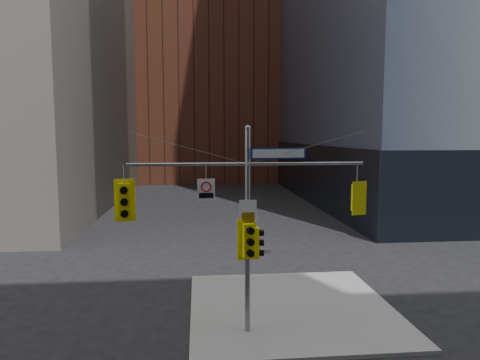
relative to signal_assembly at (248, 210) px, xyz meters
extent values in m
cube|color=gray|center=(2.00, 2.01, -4.34)|extent=(8.00, 8.00, 0.15)
cube|color=black|center=(28.00, 30.01, -1.42)|extent=(36.40, 36.40, 6.00)
cube|color=maroon|center=(0.00, 56.01, 9.58)|extent=(26.00, 20.00, 28.00)
cylinder|color=gray|center=(0.00, 0.01, -0.82)|extent=(0.18, 0.18, 7.20)
sphere|color=gray|center=(0.00, 0.01, 2.78)|extent=(0.20, 0.20, 0.20)
cylinder|color=gray|center=(-2.00, 0.01, 1.58)|extent=(4.00, 0.11, 0.11)
cylinder|color=gray|center=(2.00, 0.01, 1.58)|extent=(4.00, 0.11, 0.11)
cylinder|color=gray|center=(0.00, -0.34, 1.58)|extent=(0.10, 0.70, 0.10)
cylinder|color=gray|center=(-2.00, 0.01, 2.13)|extent=(4.00, 0.02, 1.12)
cylinder|color=gray|center=(2.00, 0.01, 2.13)|extent=(4.00, 0.02, 1.12)
cube|color=#FFED0D|center=(-4.09, 0.01, 0.38)|extent=(0.40, 0.31, 1.16)
cube|color=#FFED0D|center=(-4.11, 0.20, 0.38)|extent=(0.69, 0.12, 1.44)
cylinder|color=black|center=(-4.06, -0.21, 0.77)|extent=(0.26, 0.20, 0.24)
cylinder|color=black|center=(-4.07, -0.12, 0.77)|extent=(0.21, 0.05, 0.21)
cylinder|color=black|center=(-4.06, -0.21, 0.38)|extent=(0.26, 0.20, 0.24)
cylinder|color=black|center=(-4.07, -0.12, 0.38)|extent=(0.21, 0.05, 0.21)
cylinder|color=black|center=(-4.06, -0.21, 0.00)|extent=(0.26, 0.20, 0.24)
cylinder|color=black|center=(-4.07, -0.12, 0.00)|extent=(0.21, 0.05, 0.21)
cube|color=#FFED0D|center=(3.82, 0.01, 0.38)|extent=(0.35, 0.28, 0.94)
cube|color=#FFED0D|center=(3.86, -0.15, 0.38)|extent=(0.55, 0.17, 1.16)
cylinder|color=black|center=(3.77, 0.18, 0.70)|extent=(0.23, 0.19, 0.20)
cylinder|color=black|center=(3.79, 0.11, 0.70)|extent=(0.17, 0.06, 0.17)
cylinder|color=black|center=(3.77, 0.18, 0.38)|extent=(0.23, 0.19, 0.20)
cylinder|color=black|center=(3.79, 0.11, 0.38)|extent=(0.17, 0.06, 0.17)
cylinder|color=black|center=(3.77, 0.18, 0.07)|extent=(0.23, 0.19, 0.20)
cylinder|color=black|center=(3.79, 0.11, 0.07)|extent=(0.17, 0.06, 0.17)
cube|color=#FFED0D|center=(0.28, 0.01, -1.13)|extent=(0.28, 0.37, 1.06)
cylinder|color=black|center=(0.48, -0.01, -0.78)|extent=(0.18, 0.24, 0.22)
cylinder|color=black|center=(0.40, -0.01, -0.78)|extent=(0.04, 0.19, 0.19)
cylinder|color=black|center=(0.48, -0.01, -1.13)|extent=(0.18, 0.24, 0.22)
cylinder|color=black|center=(0.40, -0.01, -1.13)|extent=(0.04, 0.19, 0.19)
cylinder|color=black|center=(0.48, -0.01, -1.49)|extent=(0.18, 0.24, 0.22)
cylinder|color=black|center=(0.40, -0.01, -1.49)|extent=(0.04, 0.19, 0.19)
cube|color=#FFED0D|center=(0.00, -0.27, -0.98)|extent=(0.41, 0.33, 1.14)
cube|color=#FFED0D|center=(-0.04, -0.08, -0.98)|extent=(0.67, 0.17, 1.41)
cylinder|color=black|center=(0.04, -0.49, -0.60)|extent=(0.27, 0.22, 0.24)
cylinder|color=black|center=(0.02, -0.40, -0.60)|extent=(0.21, 0.06, 0.21)
cylinder|color=black|center=(0.04, -0.49, -0.98)|extent=(0.27, 0.22, 0.24)
cylinder|color=black|center=(0.02, -0.40, -0.98)|extent=(0.21, 0.06, 0.21)
cylinder|color=black|center=(0.04, -0.49, -1.36)|extent=(0.27, 0.22, 0.24)
cylinder|color=#0CE559|center=(0.02, -0.40, -1.36)|extent=(0.21, 0.06, 0.21)
cube|color=navy|center=(1.05, 0.01, 1.93)|extent=(1.92, 0.28, 0.38)
cube|color=silver|center=(1.05, -0.02, 1.93)|extent=(1.80, 0.24, 0.29)
cube|color=silver|center=(-1.40, -0.01, 0.73)|extent=(0.59, 0.04, 0.73)
torus|color=#B20A0A|center=(-1.40, -0.03, 0.83)|extent=(0.36, 0.06, 0.36)
cube|color=black|center=(-1.40, -0.03, 0.54)|extent=(0.49, 0.02, 0.18)
cube|color=silver|center=(0.00, -0.11, 0.00)|extent=(0.59, 0.06, 0.77)
cube|color=#D88C00|center=(0.00, -0.13, -0.21)|extent=(0.43, 0.03, 0.34)
cube|color=silver|center=(0.45, 0.01, -1.45)|extent=(0.77, 0.10, 0.15)
cube|color=#145926|center=(0.00, 0.46, -1.56)|extent=(0.10, 0.66, 0.13)
camera|label=1|loc=(-1.67, -14.23, 2.54)|focal=32.00mm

